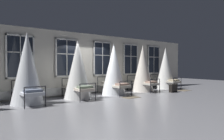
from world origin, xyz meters
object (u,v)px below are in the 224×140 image
(cot_second, at_px, (27,69))
(cot_third, at_px, (78,70))
(cot_sixth, at_px, (165,69))
(cot_fifth, at_px, (143,69))
(cot_fourth, at_px, (114,70))
(suitcase_dark, at_px, (173,88))

(cot_second, relative_size, cot_third, 1.05)
(cot_sixth, bearing_deg, cot_fifth, 92.83)
(cot_fourth, relative_size, cot_fifth, 0.98)
(cot_fourth, bearing_deg, cot_second, 88.59)
(cot_second, distance_m, cot_fifth, 6.43)
(cot_third, distance_m, suitcase_dark, 5.55)
(cot_second, xyz_separation_m, suitcase_dark, (7.46, -1.40, -1.14))
(suitcase_dark, bearing_deg, cot_fifth, 123.51)
(cot_second, height_order, cot_third, cot_second)
(cot_sixth, bearing_deg, suitcase_dark, 142.79)
(cot_second, relative_size, suitcase_dark, 4.93)
(cot_sixth, bearing_deg, cot_fourth, 92.20)
(cot_second, relative_size, cot_fourth, 1.07)
(cot_fifth, bearing_deg, cot_third, 90.08)
(cot_fifth, bearing_deg, suitcase_dark, -142.78)
(cot_fourth, relative_size, suitcase_dark, 4.62)
(cot_third, bearing_deg, cot_sixth, -88.13)
(cot_sixth, height_order, suitcase_dark, cot_sixth)
(cot_fifth, bearing_deg, cot_second, 89.64)
(cot_third, relative_size, cot_fourth, 1.02)
(suitcase_dark, bearing_deg, cot_third, 161.87)
(cot_fifth, relative_size, cot_sixth, 1.01)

